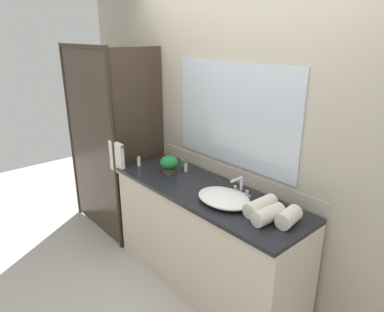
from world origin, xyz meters
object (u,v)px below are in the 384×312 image
(faucet, at_px, (240,189))
(rolled_towel_near_edge, at_px, (289,217))
(amenity_bottle_lotion, at_px, (186,167))
(rolled_towel_middle, at_px, (268,215))
(soap_dish, at_px, (168,161))
(amenity_bottle_conditioner, at_px, (183,163))
(potted_plant, at_px, (169,164))
(sink_basin, at_px, (224,198))
(rolled_towel_far_edge, at_px, (261,206))
(amenity_bottle_shampoo, at_px, (139,161))

(faucet, height_order, rolled_towel_near_edge, faucet)
(amenity_bottle_lotion, bearing_deg, rolled_towel_middle, -9.30)
(soap_dish, relative_size, rolled_towel_near_edge, 0.52)
(amenity_bottle_conditioner, bearing_deg, potted_plant, -77.29)
(amenity_bottle_lotion, bearing_deg, amenity_bottle_conditioner, 153.86)
(soap_dish, height_order, amenity_bottle_lotion, amenity_bottle_lotion)
(sink_basin, distance_m, rolled_towel_far_edge, 0.29)
(faucet, height_order, soap_dish, faucet)
(soap_dish, relative_size, rolled_towel_middle, 0.43)
(amenity_bottle_lotion, height_order, rolled_towel_middle, rolled_towel_middle)
(amenity_bottle_shampoo, bearing_deg, potted_plant, 18.55)
(potted_plant, relative_size, soap_dish, 1.66)
(rolled_towel_near_edge, bearing_deg, rolled_towel_far_edge, -176.03)
(sink_basin, relative_size, rolled_towel_near_edge, 2.27)
(rolled_towel_near_edge, bearing_deg, rolled_towel_middle, -146.33)
(amenity_bottle_shampoo, xyz_separation_m, rolled_towel_middle, (1.45, 0.08, 0.01))
(sink_basin, relative_size, amenity_bottle_shampoo, 4.49)
(sink_basin, xyz_separation_m, rolled_towel_far_edge, (0.28, 0.07, 0.02))
(soap_dish, relative_size, amenity_bottle_conditioner, 1.32)
(amenity_bottle_shampoo, distance_m, amenity_bottle_conditioner, 0.42)
(faucet, distance_m, amenity_bottle_shampoo, 1.08)
(sink_basin, bearing_deg, rolled_towel_middle, 2.25)
(potted_plant, distance_m, amenity_bottle_lotion, 0.16)
(potted_plant, xyz_separation_m, soap_dish, (-0.24, 0.17, -0.07))
(soap_dish, height_order, amenity_bottle_shampoo, amenity_bottle_shampoo)
(soap_dish, bearing_deg, potted_plant, -35.49)
(faucet, relative_size, amenity_bottle_conditioner, 2.24)
(amenity_bottle_conditioner, bearing_deg, sink_basin, -17.37)
(rolled_towel_middle, distance_m, rolled_towel_far_edge, 0.12)
(sink_basin, distance_m, amenity_bottle_shampoo, 1.06)
(potted_plant, distance_m, amenity_bottle_shampoo, 0.35)
(soap_dish, bearing_deg, faucet, -2.15)
(soap_dish, xyz_separation_m, rolled_towel_middle, (1.36, -0.20, 0.04))
(sink_basin, distance_m, faucet, 0.18)
(amenity_bottle_shampoo, height_order, rolled_towel_near_edge, rolled_towel_near_edge)
(rolled_towel_near_edge, height_order, rolled_towel_far_edge, same)
(soap_dish, bearing_deg, rolled_towel_middle, -8.49)
(potted_plant, relative_size, rolled_towel_near_edge, 0.86)
(sink_basin, bearing_deg, rolled_towel_near_edge, 10.01)
(rolled_towel_far_edge, bearing_deg, amenity_bottle_lotion, 173.07)
(faucet, height_order, amenity_bottle_shampoo, faucet)
(potted_plant, bearing_deg, amenity_bottle_lotion, 64.89)
(faucet, bearing_deg, rolled_towel_far_edge, -20.98)
(sink_basin, bearing_deg, faucet, 90.00)
(faucet, distance_m, rolled_towel_near_edge, 0.51)
(soap_dish, height_order, rolled_towel_near_edge, rolled_towel_near_edge)
(amenity_bottle_shampoo, relative_size, rolled_towel_far_edge, 0.38)
(faucet, distance_m, amenity_bottle_conditioner, 0.77)
(amenity_bottle_lotion, height_order, rolled_towel_far_edge, rolled_towel_far_edge)
(amenity_bottle_conditioner, bearing_deg, rolled_towel_near_edge, -6.83)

